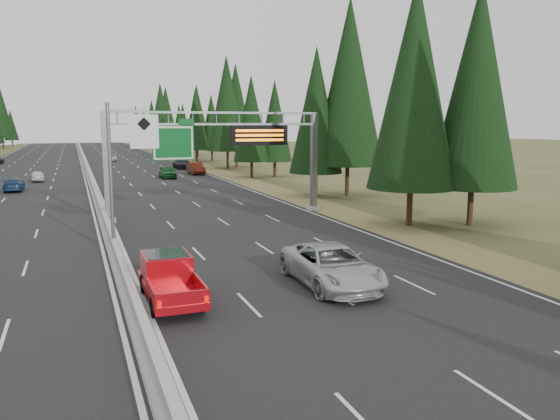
{
  "coord_description": "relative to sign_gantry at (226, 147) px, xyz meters",
  "views": [
    {
      "loc": [
        -1.78,
        -4.84,
        6.98
      ],
      "look_at": [
        7.63,
        20.0,
        2.78
      ],
      "focal_mm": 35.0,
      "sensor_mm": 36.0,
      "label": 1
    }
  ],
  "objects": [
    {
      "name": "road",
      "position": [
        -8.92,
        45.12,
        -5.23
      ],
      "size": [
        32.0,
        260.0,
        0.08
      ],
      "primitive_type": "cube",
      "color": "black",
      "rests_on": "ground"
    },
    {
      "name": "shoulder_right",
      "position": [
        8.88,
        45.12,
        -5.24
      ],
      "size": [
        3.6,
        260.0,
        0.06
      ],
      "primitive_type": "cube",
      "color": "olive",
      "rests_on": "ground"
    },
    {
      "name": "median_barrier",
      "position": [
        -8.92,
        45.12,
        -4.85
      ],
      "size": [
        0.7,
        260.0,
        0.85
      ],
      "color": "#999893",
      "rests_on": "road"
    },
    {
      "name": "sign_gantry",
      "position": [
        0.0,
        0.0,
        0.0
      ],
      "size": [
        16.75,
        0.98,
        7.8
      ],
      "color": "slate",
      "rests_on": "road"
    },
    {
      "name": "hov_sign_pole",
      "position": [
        -8.33,
        -9.92,
        -0.54
      ],
      "size": [
        2.8,
        0.5,
        8.0
      ],
      "color": "slate",
      "rests_on": "road"
    },
    {
      "name": "tree_row_right",
      "position": [
        13.08,
        21.56,
        4.0
      ],
      "size": [
        11.23,
        240.37,
        18.81
      ],
      "color": "black",
      "rests_on": "ground"
    },
    {
      "name": "silver_minivan",
      "position": [
        -0.54,
        -19.18,
        -4.33
      ],
      "size": [
        3.01,
        6.28,
        1.73
      ],
      "primitive_type": "imported",
      "rotation": [
        0.0,
        0.0,
        -0.02
      ],
      "color": "#B0B0B5",
      "rests_on": "road"
    },
    {
      "name": "red_pickup",
      "position": [
        -7.42,
        -18.49,
        -4.22
      ],
      "size": [
        1.92,
        5.37,
        1.75
      ],
      "color": "black",
      "rests_on": "road"
    },
    {
      "name": "car_ahead_green",
      "position": [
        0.54,
        30.86,
        -4.39
      ],
      "size": [
        1.94,
        4.69,
        1.59
      ],
      "primitive_type": "imported",
      "rotation": [
        0.0,
        0.0,
        -0.01
      ],
      "color": "#114D1E",
      "rests_on": "road"
    },
    {
      "name": "car_ahead_dkred",
      "position": [
        5.13,
        35.04,
        -4.39
      ],
      "size": [
        1.76,
        4.89,
        1.6
      ],
      "primitive_type": "imported",
      "rotation": [
        0.0,
        0.0,
        0.01
      ],
      "color": "#4E180B",
      "rests_on": "road"
    },
    {
      "name": "car_ahead_dkgrey",
      "position": [
        5.17,
        45.31,
        -4.38
      ],
      "size": [
        2.33,
        5.6,
        1.62
      ],
      "primitive_type": "imported",
      "rotation": [
        0.0,
        0.0,
        0.01
      ],
      "color": "black",
      "rests_on": "road"
    },
    {
      "name": "car_ahead_white",
      "position": [
        -4.14,
        67.35,
        -4.52
      ],
      "size": [
        2.53,
        4.93,
        1.33
      ],
      "primitive_type": "imported",
      "rotation": [
        0.0,
        0.0,
        -0.07
      ],
      "color": "silver",
      "rests_on": "road"
    },
    {
      "name": "car_ahead_far",
      "position": [
        -3.22,
        99.72,
        -4.5
      ],
      "size": [
        1.86,
        4.11,
        1.37
      ],
      "primitive_type": "imported",
      "rotation": [
        0.0,
        0.0,
        0.06
      ],
      "color": "#232326",
      "rests_on": "road"
    },
    {
      "name": "car_onc_blue",
      "position": [
        -16.63,
        22.72,
        -4.51
      ],
      "size": [
        1.96,
        4.72,
        1.36
      ],
      "primitive_type": "imported",
      "rotation": [
        0.0,
        0.0,
        3.15
      ],
      "color": "navy",
      "rests_on": "road"
    },
    {
      "name": "car_onc_white",
      "position": [
        -14.88,
        32.35,
        -4.53
      ],
      "size": [
        1.86,
        3.96,
        1.31
      ],
      "primitive_type": "imported",
      "rotation": [
        0.0,
        0.0,
        3.22
      ],
      "color": "silver",
      "rests_on": "road"
    }
  ]
}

